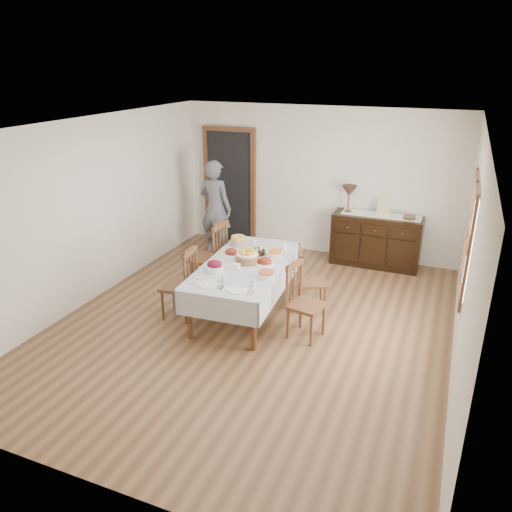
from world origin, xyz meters
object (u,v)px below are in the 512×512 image
at_px(chair_left_far, 212,256).
at_px(chair_right_far, 309,279).
at_px(chair_left_near, 182,283).
at_px(dining_table, 246,270).
at_px(sideboard, 376,240).
at_px(table_lamp, 349,192).
at_px(chair_right_near, 303,300).
at_px(person, 215,205).

xyz_separation_m(chair_left_far, chair_right_far, (1.55, -0.08, -0.08)).
bearing_deg(chair_left_near, chair_right_far, 114.47).
distance_m(dining_table, sideboard, 2.79).
xyz_separation_m(chair_right_far, table_lamp, (0.07, 2.02, 0.77)).
relative_size(chair_right_near, table_lamp, 2.15).
xyz_separation_m(chair_right_far, sideboard, (0.58, 2.01, -0.03)).
distance_m(chair_left_near, sideboard, 3.57).
bearing_deg(person, sideboard, -162.17).
bearing_deg(chair_left_far, chair_left_near, 4.06).
distance_m(chair_left_near, chair_left_far, 0.95).
distance_m(dining_table, table_lamp, 2.64).
bearing_deg(chair_right_far, chair_left_near, 95.45).
xyz_separation_m(chair_left_near, sideboard, (2.11, 2.88, -0.07)).
bearing_deg(person, chair_left_near, 112.34).
bearing_deg(chair_right_far, table_lamp, -26.11).
bearing_deg(chair_left_far, dining_table, 60.01).
height_order(chair_right_near, sideboard, chair_right_near).
bearing_deg(dining_table, table_lamp, 67.23).
height_order(sideboard, person, person).
relative_size(dining_table, person, 1.20).
bearing_deg(chair_left_near, person, -169.49).
bearing_deg(table_lamp, dining_table, -109.20).
bearing_deg(table_lamp, sideboard, -0.88).
height_order(chair_left_near, chair_right_far, chair_left_near).
height_order(chair_left_far, chair_right_far, chair_left_far).
bearing_deg(chair_right_near, person, 58.39).
xyz_separation_m(dining_table, chair_right_near, (0.92, -0.32, -0.14)).
xyz_separation_m(person, table_lamp, (2.24, 0.55, 0.33)).
xyz_separation_m(chair_left_far, person, (-0.63, 1.39, 0.36)).
bearing_deg(sideboard, dining_table, -119.35).
bearing_deg(table_lamp, chair_right_near, -88.55).
relative_size(chair_left_far, chair_right_far, 1.17).
height_order(chair_left_far, person, person).
height_order(chair_left_near, sideboard, chair_left_near).
distance_m(chair_left_near, chair_right_far, 1.75).
relative_size(dining_table, chair_left_near, 2.17).
distance_m(dining_table, chair_right_far, 0.90).
distance_m(chair_right_near, table_lamp, 2.85).
relative_size(dining_table, table_lamp, 4.77).
bearing_deg(person, chair_right_near, 143.18).
height_order(sideboard, table_lamp, table_lamp).
distance_m(person, table_lamp, 2.33).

